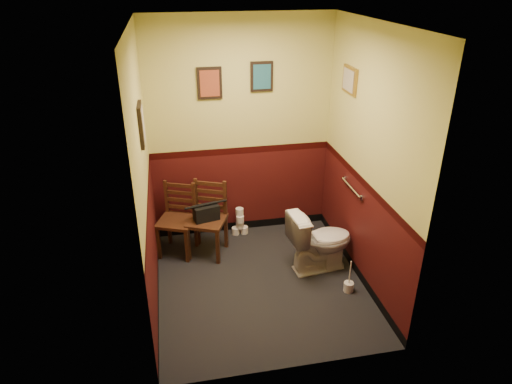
# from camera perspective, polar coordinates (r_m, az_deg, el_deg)

# --- Properties ---
(floor) EXTENTS (2.20, 2.40, 0.00)m
(floor) POSITION_cam_1_polar(r_m,az_deg,el_deg) (5.11, 0.55, -11.35)
(floor) COLOR black
(floor) RESTS_ON ground
(ceiling) EXTENTS (2.20, 2.40, 0.00)m
(ceiling) POSITION_cam_1_polar(r_m,az_deg,el_deg) (4.07, 0.73, 20.37)
(ceiling) COLOR silver
(ceiling) RESTS_ON ground
(wall_back) EXTENTS (2.20, 0.00, 2.70)m
(wall_back) POSITION_cam_1_polar(r_m,az_deg,el_deg) (5.52, -1.92, 7.55)
(wall_back) COLOR #3F0F0E
(wall_back) RESTS_ON ground
(wall_front) EXTENTS (2.20, 0.00, 2.70)m
(wall_front) POSITION_cam_1_polar(r_m,az_deg,el_deg) (3.38, 4.77, -5.32)
(wall_front) COLOR #3F0F0E
(wall_front) RESTS_ON ground
(wall_left) EXTENTS (0.00, 2.40, 2.70)m
(wall_left) POSITION_cam_1_polar(r_m,az_deg,el_deg) (4.35, -13.72, 1.48)
(wall_left) COLOR #3F0F0E
(wall_left) RESTS_ON ground
(wall_right) EXTENTS (0.00, 2.40, 2.70)m
(wall_right) POSITION_cam_1_polar(r_m,az_deg,el_deg) (4.75, 13.76, 3.62)
(wall_right) COLOR #3F0F0E
(wall_right) RESTS_ON ground
(grab_bar) EXTENTS (0.05, 0.56, 0.06)m
(grab_bar) POSITION_cam_1_polar(r_m,az_deg,el_deg) (5.10, 11.86, 0.52)
(grab_bar) COLOR silver
(grab_bar) RESTS_ON wall_right
(framed_print_back_a) EXTENTS (0.28, 0.04, 0.36)m
(framed_print_back_a) POSITION_cam_1_polar(r_m,az_deg,el_deg) (5.30, -5.83, 13.37)
(framed_print_back_a) COLOR black
(framed_print_back_a) RESTS_ON wall_back
(framed_print_back_b) EXTENTS (0.26, 0.04, 0.34)m
(framed_print_back_b) POSITION_cam_1_polar(r_m,az_deg,el_deg) (5.37, 0.72, 14.23)
(framed_print_back_b) COLOR black
(framed_print_back_b) RESTS_ON wall_back
(framed_print_left) EXTENTS (0.04, 0.30, 0.38)m
(framed_print_left) POSITION_cam_1_polar(r_m,az_deg,el_deg) (4.26, -14.13, 8.17)
(framed_print_left) COLOR black
(framed_print_left) RESTS_ON wall_left
(framed_print_right) EXTENTS (0.04, 0.34, 0.28)m
(framed_print_right) POSITION_cam_1_polar(r_m,az_deg,el_deg) (5.06, 11.62, 13.55)
(framed_print_right) COLOR olive
(framed_print_right) RESTS_ON wall_right
(toilet) EXTENTS (0.78, 0.50, 0.72)m
(toilet) POSITION_cam_1_polar(r_m,az_deg,el_deg) (5.20, 8.03, -6.07)
(toilet) COLOR white
(toilet) RESTS_ON floor
(toilet_brush) EXTENTS (0.11, 0.11, 0.38)m
(toilet_brush) POSITION_cam_1_polar(r_m,az_deg,el_deg) (5.07, 11.50, -11.46)
(toilet_brush) COLOR silver
(toilet_brush) RESTS_ON floor
(chair_left) EXTENTS (0.53, 0.53, 0.86)m
(chair_left) POSITION_cam_1_polar(r_m,az_deg,el_deg) (5.50, -9.78, -3.41)
(chair_left) COLOR #4E2917
(chair_left) RESTS_ON floor
(chair_right) EXTENTS (0.55, 0.55, 0.89)m
(chair_right) POSITION_cam_1_polar(r_m,az_deg,el_deg) (5.42, -6.05, -3.40)
(chair_right) COLOR #4E2917
(chair_right) RESTS_ON floor
(handbag) EXTENTS (0.32, 0.21, 0.21)m
(handbag) POSITION_cam_1_polar(r_m,az_deg,el_deg) (5.34, -6.24, -2.57)
(handbag) COLOR black
(handbag) RESTS_ON chair_right
(tp_stack) EXTENTS (0.21, 0.13, 0.37)m
(tp_stack) POSITION_cam_1_polar(r_m,az_deg,el_deg) (5.90, -2.03, -3.92)
(tp_stack) COLOR silver
(tp_stack) RESTS_ON floor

